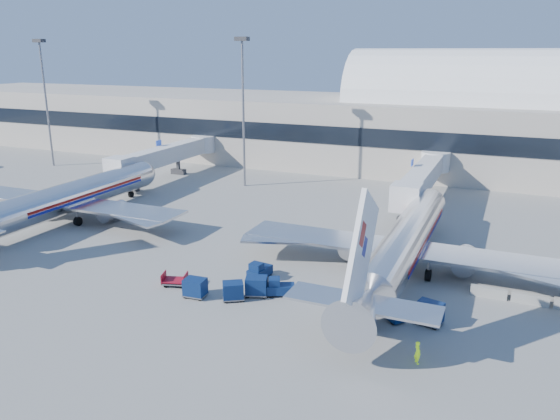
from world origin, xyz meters
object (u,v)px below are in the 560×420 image
at_px(jetbridge_near, 424,176).
at_px(ramp_worker, 417,352).
at_px(cart_train_a, 256,286).
at_px(cart_train_b, 233,291).
at_px(barrier_mid, 530,299).
at_px(tug_lead, 279,287).
at_px(jetbridge_mid, 170,154).
at_px(mast_west, 243,91).
at_px(airliner_main, 404,244).
at_px(cart_train_c, 195,287).
at_px(tug_right, 391,312).
at_px(tug_left, 259,271).
at_px(cart_solo_near, 354,318).
at_px(airliner_mid, 66,198).
at_px(cart_open_red, 175,281).
at_px(mast_far_west, 44,84).
at_px(cart_solo_far, 429,313).
at_px(barrier_near, 489,292).

distance_m(jetbridge_near, ramp_worker, 42.49).
height_order(cart_train_a, cart_train_b, cart_train_a).
xyz_separation_m(barrier_mid, tug_lead, (-20.17, -6.86, 0.28)).
relative_size(jetbridge_mid, mast_west, 1.22).
height_order(airliner_main, tug_lead, airliner_main).
distance_m(cart_train_c, ramp_worker, 19.77).
distance_m(tug_right, tug_left, 13.55).
xyz_separation_m(cart_train_a, cart_solo_near, (9.54, -2.51, 0.03)).
bearing_deg(airliner_mid, cart_open_red, -25.53).
bearing_deg(airliner_mid, tug_left, -12.73).
distance_m(barrier_mid, tug_left, 23.76).
relative_size(barrier_mid, cart_train_a, 1.30).
distance_m(tug_left, ramp_worker, 18.44).
bearing_deg(cart_open_red, cart_solo_near, -21.90).
bearing_deg(jetbridge_near, mast_far_west, -179.32).
distance_m(cart_solo_far, ramp_worker, 6.03).
relative_size(tug_lead, ramp_worker, 1.67).
bearing_deg(tug_lead, cart_open_red, 165.91).
bearing_deg(barrier_mid, mast_west, 145.86).
xyz_separation_m(jetbridge_near, tug_right, (3.51, -36.19, -3.28)).
distance_m(mast_far_west, cart_solo_far, 83.03).
relative_size(mast_west, cart_train_a, 9.77).
bearing_deg(cart_train_c, jetbridge_mid, 122.63).
xyz_separation_m(tug_left, cart_train_b, (-0.05, -5.06, 0.09)).
bearing_deg(tug_lead, cart_train_a, -179.73).
relative_size(mast_far_west, cart_open_red, 8.90).
relative_size(barrier_mid, ramp_worker, 1.82).
xyz_separation_m(barrier_mid, tug_right, (-10.19, -7.38, 0.20)).
bearing_deg(jetbridge_mid, cart_solo_near, -42.06).
bearing_deg(cart_solo_near, barrier_mid, 51.45).
relative_size(jetbridge_mid, cart_train_c, 13.73).
bearing_deg(tug_right, cart_solo_near, -87.56).
bearing_deg(tug_right, cart_open_red, -135.28).
height_order(tug_right, cart_solo_far, cart_solo_far).
distance_m(barrier_near, cart_solo_far, 8.12).
relative_size(tug_left, cart_solo_far, 1.17).
relative_size(airliner_mid, cart_train_a, 16.10).
xyz_separation_m(tug_lead, cart_solo_far, (12.87, -0.19, 0.23)).
height_order(tug_lead, cart_open_red, tug_lead).
relative_size(mast_west, tug_lead, 8.19).
relative_size(tug_lead, cart_solo_far, 1.17).
bearing_deg(cart_open_red, jetbridge_mid, 107.63).
bearing_deg(barrier_mid, barrier_near, 180.00).
height_order(airliner_main, mast_west, mast_west).
bearing_deg(cart_train_b, cart_train_c, 161.28).
xyz_separation_m(cart_train_a, ramp_worker, (14.79, -5.34, -0.09)).
relative_size(jetbridge_mid, cart_open_red, 10.83).
bearing_deg(barrier_near, cart_solo_near, -131.76).
bearing_deg(barrier_mid, tug_left, -169.68).
bearing_deg(cart_train_c, cart_train_a, 22.52).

